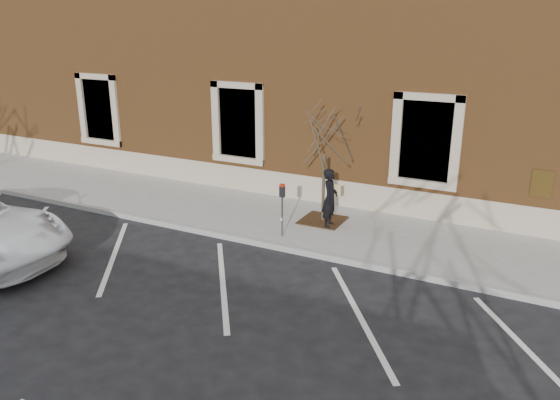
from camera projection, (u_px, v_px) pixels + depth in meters
The scene contains 9 objects.
ground at pixel (269, 247), 14.01m from camera, with size 120.00×120.00×0.00m, color #28282B.
sidewalk_near at pixel (298, 223), 15.47m from camera, with size 40.00×3.50×0.15m, color beige.
curb_near at pixel (268, 245), 13.95m from camera, with size 40.00×0.12×0.15m, color #9E9E99.
parking_stripes at pixel (223, 282), 12.15m from camera, with size 28.00×4.40×0.01m, color silver, non-canonical shape.
building_civic at pixel (372, 66), 19.29m from camera, with size 40.00×8.62×8.00m.
man at pixel (330, 198), 14.75m from camera, with size 0.59×0.39×1.63m, color black.
parking_meter at pixel (282, 200), 14.02m from camera, with size 0.13×0.10×1.43m.
tree_grate at pixel (323, 220), 15.42m from camera, with size 1.17×1.17×0.03m, color #473016.
sapling at pixel (325, 135), 14.64m from camera, with size 2.12×2.12×3.53m.
Camera 1 is at (6.14, -11.36, 5.57)m, focal length 35.00 mm.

